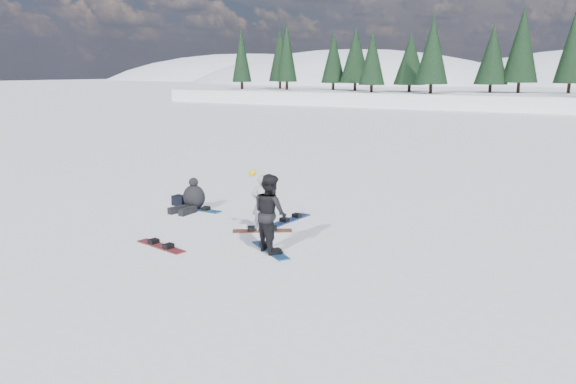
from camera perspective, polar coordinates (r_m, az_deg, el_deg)
The scene contains 11 objects.
ground at distance 13.70m, azimuth 0.26°, elevation -4.72°, with size 420.00×420.00×0.00m, color white.
alpine_backdrop at distance 202.25m, azimuth 24.13°, elevation 6.06°, with size 412.50×227.00×53.20m.
snowboarder_woman at distance 14.09m, azimuth -2.68°, elevation -1.10°, with size 0.64×0.60×1.60m.
snowboarder_man at distance 12.52m, azimuth -1.83°, elevation -2.14°, with size 0.86×0.67×1.77m, color black.
seated_rider at distance 16.58m, azimuth -9.65°, elevation -0.58°, with size 0.76×1.18×0.95m.
gear_bag at distance 17.26m, azimuth -10.90°, elevation -0.86°, with size 0.45×0.30×0.30m, color black.
snowboard_woman at distance 14.28m, azimuth -2.63°, elevation -3.96°, with size 1.50×0.28×0.03m, color brown.
snowboard_man at distance 12.77m, azimuth -1.80°, elevation -5.93°, with size 1.50×0.28×0.03m, color #184E87.
snowboard_loose_a at distance 15.31m, azimuth 0.27°, elevation -2.83°, with size 1.50×0.28×0.03m, color #1C469E.
snowboard_loose_c at distance 16.64m, azimuth -9.10°, elevation -1.76°, with size 1.50×0.28×0.03m, color #1A5B90.
snowboard_loose_b at distance 13.37m, azimuth -12.78°, elevation -5.39°, with size 1.50×0.28×0.03m, color maroon.
Camera 1 is at (6.34, -11.46, 3.99)m, focal length 35.00 mm.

